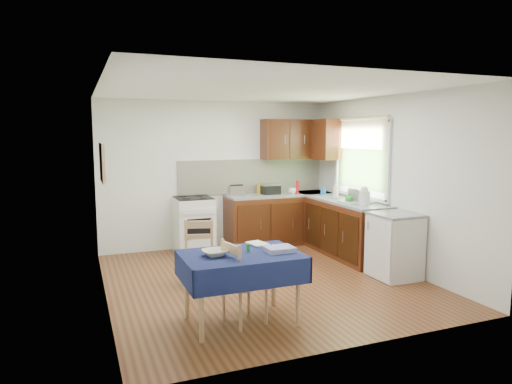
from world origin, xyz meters
name	(u,v)px	position (x,y,z in m)	size (l,w,h in m)	color
floor	(263,280)	(0.00, 0.00, 0.00)	(4.20, 4.20, 0.00)	#4E2414
ceiling	(264,90)	(0.00, 0.00, 2.50)	(4.00, 4.20, 0.02)	white
wall_back	(217,174)	(0.00, 2.10, 1.25)	(4.00, 0.02, 2.50)	silver
wall_front	(355,213)	(0.00, -2.10, 1.25)	(4.00, 0.02, 2.50)	silver
wall_left	(102,195)	(-2.00, 0.00, 1.25)	(0.02, 4.20, 2.50)	white
wall_right	(389,182)	(2.00, 0.00, 1.25)	(0.02, 4.20, 2.50)	silver
base_cabinets	(309,224)	(1.36, 1.26, 0.43)	(1.90, 2.30, 0.86)	#331909
worktop_back	(279,195)	(1.05, 1.80, 0.88)	(1.90, 0.60, 0.04)	slate
worktop_right	(347,202)	(1.70, 0.65, 0.88)	(0.60, 1.70, 0.04)	slate
worktop_corner	(312,193)	(1.70, 1.80, 0.88)	(0.60, 0.60, 0.04)	slate
splashback	(252,176)	(0.65, 2.08, 1.20)	(2.70, 0.02, 0.60)	#EEE9C9
upper_cabinets	(304,139)	(1.52, 1.80, 1.85)	(1.20, 0.85, 0.70)	#331909
stove	(194,225)	(-0.50, 1.80, 0.46)	(0.60, 0.61, 0.92)	silver
window	(361,153)	(1.97, 0.70, 1.65)	(0.04, 1.48, 1.26)	#355925
fridge	(395,246)	(1.70, -0.55, 0.44)	(0.58, 0.60, 0.89)	silver
corkboard	(102,163)	(-1.97, 0.30, 1.60)	(0.04, 0.62, 0.47)	#A47D52
dining_table	(241,264)	(-0.74, -1.18, 0.62)	(1.21, 0.82, 0.73)	#0F173E
chair_far	(199,250)	(-0.85, 0.09, 0.47)	(0.48, 0.48, 0.89)	#A47D52
chair_near	(241,280)	(-0.75, -1.23, 0.46)	(0.47, 0.47, 0.88)	#A47D52
toaster	(236,191)	(0.22, 1.71, 0.99)	(0.27, 0.16, 0.21)	#B3B4B8
sandwich_press	(270,189)	(0.87, 1.83, 0.99)	(0.32, 0.28, 0.19)	black
sauce_bottle	(297,187)	(1.35, 1.68, 1.02)	(0.05, 0.05, 0.23)	#B80E17
yellow_packet	(261,189)	(0.75, 1.92, 0.98)	(0.12, 0.08, 0.17)	gold
dish_rack	(356,201)	(1.70, 0.39, 0.93)	(0.46, 0.35, 0.22)	#939499
kettle	(364,197)	(1.68, 0.16, 1.02)	(0.17, 0.17, 0.28)	silver
cup	(292,191)	(1.25, 1.69, 0.95)	(0.13, 0.13, 0.10)	white
soap_bottle_a	(336,190)	(1.66, 0.92, 1.03)	(0.10, 0.10, 0.27)	silver
soap_bottle_b	(323,190)	(1.67, 1.35, 0.99)	(0.08, 0.08, 0.17)	#1D5FAE
soap_bottle_c	(349,198)	(1.61, 0.44, 0.98)	(0.12, 0.12, 0.15)	#258825
plate_bowl	(215,253)	(-1.01, -1.16, 0.76)	(0.25, 0.25, 0.06)	beige
book	(251,245)	(-0.52, -0.90, 0.74)	(0.18, 0.24, 0.02)	white
spice_jar	(248,248)	(-0.64, -1.14, 0.77)	(0.04, 0.04, 0.09)	#23812F
tea_towel	(279,249)	(-0.34, -1.26, 0.75)	(0.29, 0.23, 0.05)	#283592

